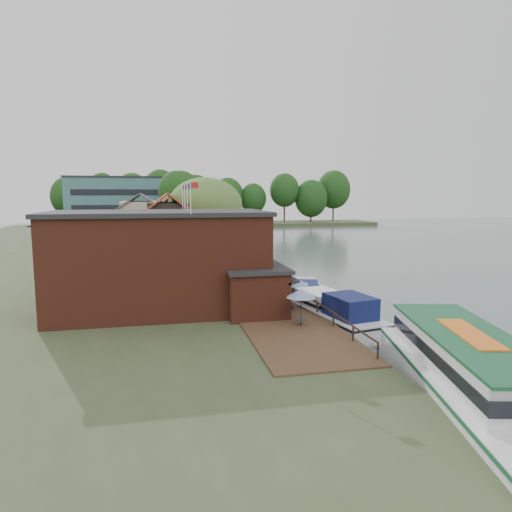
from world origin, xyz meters
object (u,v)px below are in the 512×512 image
umbrella_0 (301,307)px  umbrella_3 (272,281)px  cottage_c (172,223)px  swan (377,344)px  cruiser_0 (333,308)px  cruiser_2 (259,255)px  umbrella_1 (292,293)px  hotel_block (129,205)px  willow (206,222)px  umbrella_4 (253,268)px  cottage_b (142,228)px  umbrella_2 (272,289)px  cruiser_1 (304,291)px  pub (187,260)px  tour_boat (475,375)px  cottage_a (168,235)px

umbrella_0 → umbrella_3: 8.86m
cottage_c → swan: 44.19m
umbrella_0 → cruiser_0: bearing=40.8°
cruiser_2 → umbrella_1: bearing=-82.6°
cottage_c → hotel_block: bearing=102.2°
willow → swan: willow is taller
umbrella_4 → cruiser_2: (4.37, 17.07, -1.13)m
umbrella_4 → cottage_b: bearing=126.2°
umbrella_2 → umbrella_3: (0.75, 3.12, 0.00)m
cruiser_0 → cruiser_1: size_ratio=1.15×
cruiser_2 → umbrella_2: bearing=-85.3°
umbrella_0 → umbrella_4: size_ratio=1.00×
pub → cruiser_0: pub is taller
umbrella_1 → swan: (3.59, -6.29, -2.07)m
willow → tour_boat: 38.19m
umbrella_0 → umbrella_4: (0.34, 16.23, 0.00)m
cottage_a → tour_boat: bearing=-69.3°
pub → tour_boat: bearing=-57.0°
umbrella_4 → umbrella_3: bearing=-90.1°
umbrella_1 → cruiser_1: size_ratio=0.26×
hotel_block → pub: bearing=-83.6°
willow → swan: size_ratio=23.69×
cottage_b → umbrella_0: cottage_b is taller
pub → cottage_b: 25.33m
hotel_block → cottage_a: hotel_block is taller
umbrella_0 → umbrella_1: same height
umbrella_3 → hotel_block: bearing=102.4°
cruiser_1 → cruiser_0: bearing=-73.9°
umbrella_3 → cruiser_1: bearing=14.3°
umbrella_0 → cruiser_2: size_ratio=0.25×
umbrella_3 → cruiser_0: size_ratio=0.22×
pub → umbrella_1: bearing=-16.6°
umbrella_3 → cruiser_1: size_ratio=0.25×
cruiser_0 → tour_boat: 13.71m
umbrella_2 → tour_boat: umbrella_2 is taller
cruiser_0 → tour_boat: bearing=-96.5°
cottage_b → umbrella_3: (11.06, -22.51, -2.96)m
umbrella_0 → umbrella_1: (0.69, 4.16, 0.00)m
willow → umbrella_1: willow is taller
cruiser_0 → cottage_b: bearing=105.4°
cottage_b → tour_boat: size_ratio=0.62×
swan → cruiser_2: bearing=89.3°
pub → umbrella_4: (7.07, 9.86, -2.36)m
swan → cruiser_1: bearing=94.0°
cottage_c → umbrella_3: size_ratio=3.56×
cottage_b → umbrella_3: size_ratio=4.02×
umbrella_1 → cruiser_0: 3.10m
hotel_block → umbrella_1: bearing=-78.1°
cottage_a → cottage_b: size_ratio=0.90×
umbrella_1 → umbrella_3: bearing=94.3°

